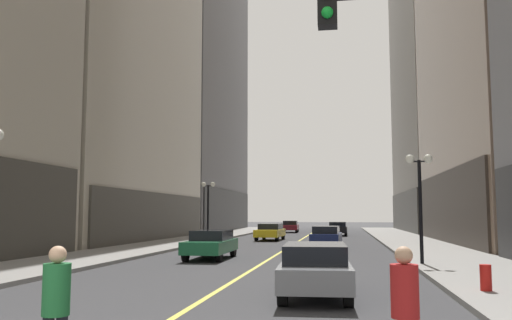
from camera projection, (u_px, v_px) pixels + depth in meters
ground_plane at (297, 242)px, 39.11m from camera, size 200.00×200.00×0.00m
sidewalk_left at (189, 240)px, 40.43m from camera, size 4.50×78.00×0.15m
sidewalk_right at (412, 242)px, 37.80m from camera, size 4.50×78.00×0.15m
lane_centre_stripe at (297, 242)px, 39.11m from camera, size 0.16×70.00×0.01m
building_left_mid at (100, 50)px, 42.66m from camera, size 10.56×24.00×30.62m
building_left_far at (181, 7)px, 69.30m from camera, size 13.14×26.00×58.06m
building_right_far at (452, 69)px, 62.97m from camera, size 12.11×26.00×38.48m
car_grey at (315, 267)px, 13.46m from camera, size 1.90×4.65×1.32m
car_green at (211, 243)px, 24.62m from camera, size 1.79×4.49×1.32m
car_navy at (326, 236)px, 33.26m from camera, size 1.94×4.32×1.32m
car_yellow at (270, 231)px, 42.05m from camera, size 1.97×4.80×1.32m
car_black at (338, 228)px, 51.09m from camera, size 1.83×4.44×1.32m
car_maroon at (290, 226)px, 60.20m from camera, size 1.89×4.68×1.32m
pedestrian_in_red_jacket at (405, 304)px, 6.44m from camera, size 0.43×0.43×1.67m
pedestrian_in_green_parka at (56, 302)px, 6.61m from camera, size 0.44×0.44×1.67m
traffic_light_near_right at (488, 90)px, 7.21m from camera, size 3.43×0.35×5.65m
street_lamp_left_far at (208, 198)px, 39.09m from camera, size 1.06×0.36×4.43m
street_lamp_right_mid at (420, 184)px, 20.99m from camera, size 1.06×0.36×4.43m
fire_hydrant_right at (486, 281)px, 13.34m from camera, size 0.28×0.28×0.80m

